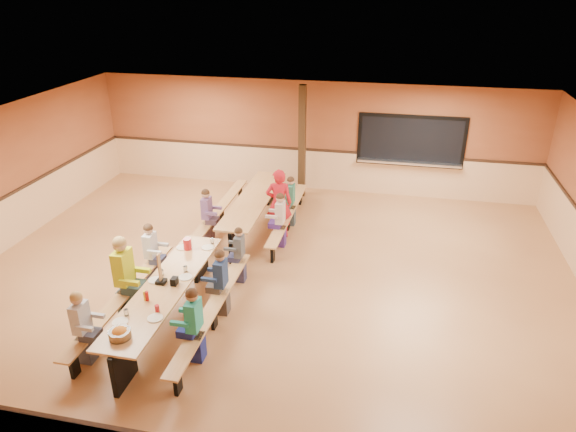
# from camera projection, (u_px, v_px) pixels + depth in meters

# --- Properties ---
(ground) EXTENTS (12.00, 12.00, 0.00)m
(ground) POSITION_uv_depth(u_px,v_px,m) (270.00, 279.00, 10.19)
(ground) COLOR #9E653C
(ground) RESTS_ON ground
(room_envelope) EXTENTS (12.04, 10.04, 3.02)m
(room_envelope) POSITION_uv_depth(u_px,v_px,m) (270.00, 249.00, 9.90)
(room_envelope) COLOR brown
(room_envelope) RESTS_ON ground
(kitchen_pass_through) EXTENTS (2.78, 0.28, 1.38)m
(kitchen_pass_through) POSITION_uv_depth(u_px,v_px,m) (411.00, 143.00, 13.47)
(kitchen_pass_through) COLOR black
(kitchen_pass_through) RESTS_ON ground
(structural_post) EXTENTS (0.18, 0.18, 3.00)m
(structural_post) POSITION_uv_depth(u_px,v_px,m) (302.00, 142.00, 13.50)
(structural_post) COLOR #2F1F0F
(structural_post) RESTS_ON ground
(cafeteria_table_main) EXTENTS (1.91, 3.70, 0.74)m
(cafeteria_table_main) POSITION_uv_depth(u_px,v_px,m) (167.00, 296.00, 8.73)
(cafeteria_table_main) COLOR tan
(cafeteria_table_main) RESTS_ON ground
(cafeteria_table_second) EXTENTS (1.91, 3.70, 0.74)m
(cafeteria_table_second) POSITION_uv_depth(u_px,v_px,m) (254.00, 206.00, 12.14)
(cafeteria_table_second) COLOR tan
(cafeteria_table_second) RESTS_ON ground
(seated_child_white_left) EXTENTS (0.38, 0.31, 1.24)m
(seated_child_white_left) POSITION_uv_depth(u_px,v_px,m) (82.00, 328.00, 7.78)
(seated_child_white_left) COLOR silver
(seated_child_white_left) RESTS_ON ground
(seated_adult_yellow) EXTENTS (0.50, 0.41, 1.47)m
(seated_adult_yellow) POSITION_uv_depth(u_px,v_px,m) (124.00, 276.00, 8.91)
(seated_adult_yellow) COLOR #C8D617
(seated_adult_yellow) RESTS_ON ground
(seated_child_grey_left) EXTENTS (0.38, 0.31, 1.24)m
(seated_child_grey_left) POSITION_uv_depth(u_px,v_px,m) (151.00, 254.00, 9.86)
(seated_child_grey_left) COLOR silver
(seated_child_grey_left) RESTS_ON ground
(seated_child_teal_right) EXTENTS (0.40, 0.33, 1.27)m
(seated_child_teal_right) POSITION_uv_depth(u_px,v_px,m) (195.00, 325.00, 7.81)
(seated_child_teal_right) COLOR teal
(seated_child_teal_right) RESTS_ON ground
(seated_child_navy_right) EXTENTS (0.38, 0.31, 1.24)m
(seated_child_navy_right) POSITION_uv_depth(u_px,v_px,m) (221.00, 283.00, 8.93)
(seated_child_navy_right) COLOR navy
(seated_child_navy_right) RESTS_ON ground
(seated_child_char_right) EXTENTS (0.34, 0.28, 1.14)m
(seated_child_char_right) POSITION_uv_depth(u_px,v_px,m) (240.00, 255.00, 9.91)
(seated_child_char_right) COLOR #474B50
(seated_child_char_right) RESTS_ON ground
(seated_child_purple_sec) EXTENTS (0.38, 0.31, 1.24)m
(seated_child_purple_sec) POSITION_uv_depth(u_px,v_px,m) (207.00, 216.00, 11.44)
(seated_child_purple_sec) COLOR #714E80
(seated_child_purple_sec) RESTS_ON ground
(seated_child_green_sec) EXTENTS (0.37, 0.30, 1.21)m
(seated_child_green_sec) POSITION_uv_depth(u_px,v_px,m) (291.00, 201.00, 12.21)
(seated_child_green_sec) COLOR #2F735A
(seated_child_green_sec) RESTS_ON ground
(seated_child_tan_sec) EXTENTS (0.38, 0.31, 1.24)m
(seated_child_tan_sec) POSITION_uv_depth(u_px,v_px,m) (280.00, 220.00, 11.22)
(seated_child_tan_sec) COLOR beige
(seated_child_tan_sec) RESTS_ON ground
(standing_woman) EXTENTS (0.66, 0.51, 1.62)m
(standing_woman) POSITION_uv_depth(u_px,v_px,m) (279.00, 203.00, 11.58)
(standing_woman) COLOR red
(standing_woman) RESTS_ON ground
(punch_pitcher) EXTENTS (0.16, 0.16, 0.22)m
(punch_pitcher) POSITION_uv_depth(u_px,v_px,m) (187.00, 244.00, 9.74)
(punch_pitcher) COLOR red
(punch_pitcher) RESTS_ON cafeteria_table_main
(chip_bowl) EXTENTS (0.32, 0.32, 0.15)m
(chip_bowl) POSITION_uv_depth(u_px,v_px,m) (120.00, 333.00, 7.35)
(chip_bowl) COLOR #FFA928
(chip_bowl) RESTS_ON cafeteria_table_main
(napkin_dispenser) EXTENTS (0.10, 0.14, 0.13)m
(napkin_dispenser) POSITION_uv_depth(u_px,v_px,m) (174.00, 281.00, 8.63)
(napkin_dispenser) COLOR black
(napkin_dispenser) RESTS_ON cafeteria_table_main
(condiment_mustard) EXTENTS (0.06, 0.06, 0.17)m
(condiment_mustard) POSITION_uv_depth(u_px,v_px,m) (145.00, 295.00, 8.20)
(condiment_mustard) COLOR yellow
(condiment_mustard) RESTS_ON cafeteria_table_main
(condiment_ketchup) EXTENTS (0.06, 0.06, 0.17)m
(condiment_ketchup) POSITION_uv_depth(u_px,v_px,m) (147.00, 296.00, 8.19)
(condiment_ketchup) COLOR #B2140F
(condiment_ketchup) RESTS_ON cafeteria_table_main
(table_paddle) EXTENTS (0.16, 0.16, 0.56)m
(table_paddle) POSITION_uv_depth(u_px,v_px,m) (161.00, 276.00, 8.64)
(table_paddle) COLOR black
(table_paddle) RESTS_ON cafeteria_table_main
(place_settings) EXTENTS (0.65, 3.30, 0.11)m
(place_settings) POSITION_uv_depth(u_px,v_px,m) (165.00, 282.00, 8.61)
(place_settings) COLOR beige
(place_settings) RESTS_ON cafeteria_table_main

